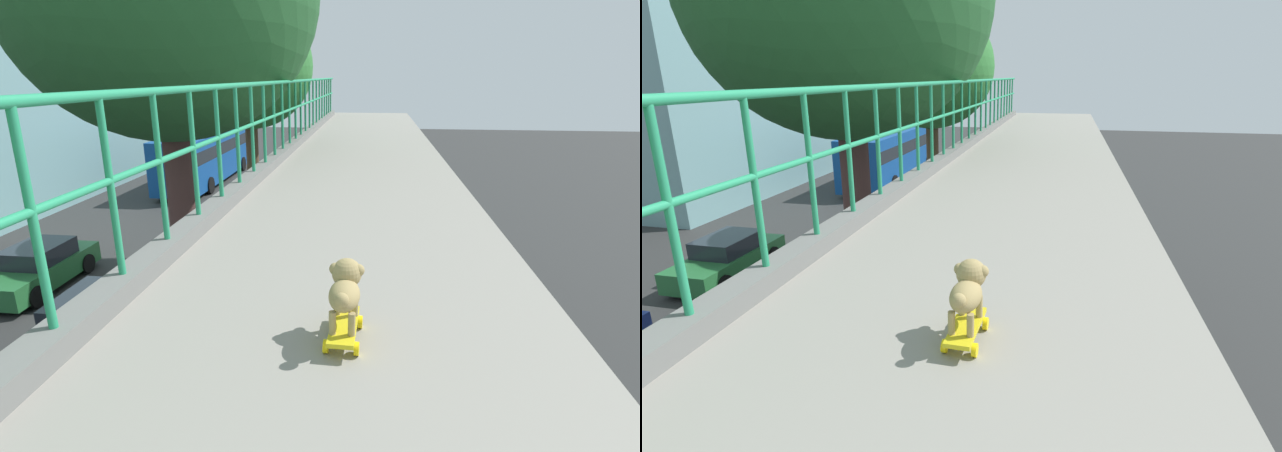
{
  "view_description": "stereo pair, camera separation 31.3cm",
  "coord_description": "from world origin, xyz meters",
  "views": [
    {
      "loc": [
        1.27,
        -0.88,
        6.43
      ],
      "look_at": [
        0.91,
        2.25,
        5.42
      ],
      "focal_mm": 26.35,
      "sensor_mm": 36.0,
      "label": 1
    },
    {
      "loc": [
        1.58,
        -0.83,
        6.43
      ],
      "look_at": [
        0.91,
        2.25,
        5.42
      ],
      "focal_mm": 26.35,
      "sensor_mm": 36.0,
      "label": 2
    }
  ],
  "objects": [
    {
      "name": "roadside_tree_far",
      "position": [
        -2.84,
        14.69,
        6.65
      ],
      "size": [
        4.15,
        4.15,
        8.69
      ],
      "color": "brown",
      "rests_on": "ground"
    },
    {
      "name": "toy_skateboard",
      "position": [
        1.15,
        1.25,
        5.2
      ],
      "size": [
        0.19,
        0.41,
        0.09
      ],
      "color": "gold",
      "rests_on": "overpass_deck"
    },
    {
      "name": "small_dog",
      "position": [
        1.15,
        1.29,
        5.41
      ],
      "size": [
        0.18,
        0.4,
        0.31
      ],
      "color": "#A38B56",
      "rests_on": "toy_skateboard"
    },
    {
      "name": "car_black_fifth",
      "position": [
        -5.39,
        8.85,
        0.64
      ],
      "size": [
        1.93,
        4.41,
        1.37
      ],
      "color": "black",
      "rests_on": "ground"
    },
    {
      "name": "city_bus",
      "position": [
        -9.13,
        27.26,
        1.79
      ],
      "size": [
        2.66,
        10.93,
        3.14
      ],
      "color": "navy",
      "rests_on": "ground"
    },
    {
      "name": "car_green_sixth",
      "position": [
        -9.1,
        11.67,
        0.65
      ],
      "size": [
        1.79,
        4.09,
        1.39
      ],
      "color": "#236431",
      "rests_on": "ground"
    }
  ]
}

